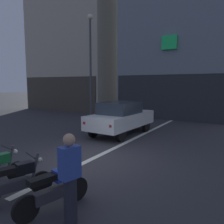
{
  "coord_description": "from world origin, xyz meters",
  "views": [
    {
      "loc": [
        4.36,
        -5.85,
        2.52
      ],
      "look_at": [
        -0.28,
        2.0,
        1.4
      ],
      "focal_mm": 36.28,
      "sensor_mm": 36.0,
      "label": 1
    }
  ],
  "objects_px": {
    "street_lamp": "(90,58)",
    "motorcycle_black_row_centre": "(16,181)",
    "car_white_crossing_near": "(121,117)",
    "person_by_motorcycles": "(70,178)",
    "motorcycle_blue_row_right_mid": "(54,189)"
  },
  "relations": [
    {
      "from": "car_white_crossing_near",
      "to": "person_by_motorcycles",
      "type": "relative_size",
      "value": 2.5
    },
    {
      "from": "car_white_crossing_near",
      "to": "street_lamp",
      "type": "distance_m",
      "value": 5.53
    },
    {
      "from": "street_lamp",
      "to": "motorcycle_black_row_centre",
      "type": "bearing_deg",
      "value": -62.89
    },
    {
      "from": "motorcycle_black_row_centre",
      "to": "person_by_motorcycles",
      "type": "height_order",
      "value": "person_by_motorcycles"
    },
    {
      "from": "motorcycle_black_row_centre",
      "to": "person_by_motorcycles",
      "type": "distance_m",
      "value": 1.59
    },
    {
      "from": "car_white_crossing_near",
      "to": "person_by_motorcycles",
      "type": "distance_m",
      "value": 7.49
    },
    {
      "from": "car_white_crossing_near",
      "to": "person_by_motorcycles",
      "type": "xyz_separation_m",
      "value": [
        2.74,
        -6.97,
        -0.03
      ]
    },
    {
      "from": "street_lamp",
      "to": "motorcycle_blue_row_right_mid",
      "type": "relative_size",
      "value": 4.29
    },
    {
      "from": "motorcycle_blue_row_right_mid",
      "to": "street_lamp",
      "type": "bearing_deg",
      "value": 122.03
    },
    {
      "from": "car_white_crossing_near",
      "to": "street_lamp",
      "type": "height_order",
      "value": "street_lamp"
    },
    {
      "from": "person_by_motorcycles",
      "to": "car_white_crossing_near",
      "type": "bearing_deg",
      "value": 111.43
    },
    {
      "from": "car_white_crossing_near",
      "to": "person_by_motorcycles",
      "type": "bearing_deg",
      "value": -68.57
    },
    {
      "from": "motorcycle_black_row_centre",
      "to": "person_by_motorcycles",
      "type": "relative_size",
      "value": 0.95
    },
    {
      "from": "car_white_crossing_near",
      "to": "motorcycle_blue_row_right_mid",
      "type": "relative_size",
      "value": 2.55
    },
    {
      "from": "car_white_crossing_near",
      "to": "motorcycle_black_row_centre",
      "type": "bearing_deg",
      "value": -80.27
    }
  ]
}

